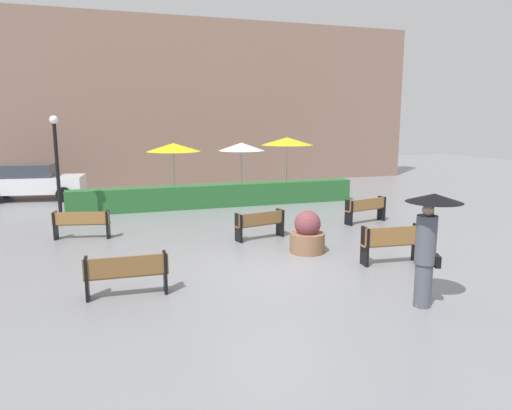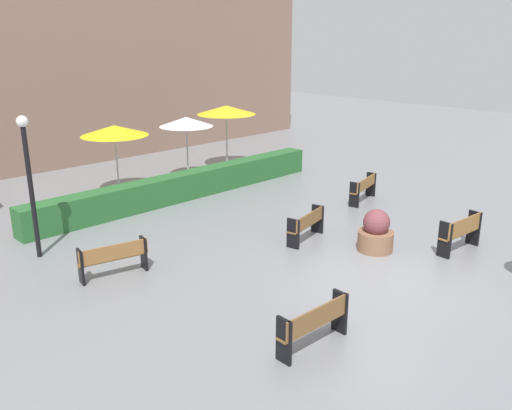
{
  "view_description": "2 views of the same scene",
  "coord_description": "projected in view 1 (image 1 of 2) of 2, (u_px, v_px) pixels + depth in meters",
  "views": [
    {
      "loc": [
        -3.76,
        -10.07,
        3.49
      ],
      "look_at": [
        0.42,
        2.59,
        1.08
      ],
      "focal_mm": 33.41,
      "sensor_mm": 36.0,
      "label": 1
    },
    {
      "loc": [
        -10.21,
        -6.08,
        5.47
      ],
      "look_at": [
        -1.45,
        2.74,
        1.51
      ],
      "focal_mm": 38.1,
      "sensor_mm": 36.0,
      "label": 2
    }
  ],
  "objects": [
    {
      "name": "lamp_post",
      "position": [
        57.0,
        158.0,
        15.71
      ],
      "size": [
        0.28,
        0.28,
        3.61
      ],
      "color": "black",
      "rests_on": "ground"
    },
    {
      "name": "hedge_strip",
      "position": [
        218.0,
        196.0,
        19.18
      ],
      "size": [
        11.55,
        0.7,
        0.9
      ],
      "primitive_type": "cube",
      "color": "#28602D",
      "rests_on": "ground"
    },
    {
      "name": "building_facade",
      "position": [
        170.0,
        103.0,
        25.37
      ],
      "size": [
        28.0,
        1.2,
        8.71
      ],
      "primitive_type": "cube",
      "color": "#846656",
      "rests_on": "ground"
    },
    {
      "name": "patio_umbrella_yellow_far",
      "position": [
        287.0,
        141.0,
        21.92
      ],
      "size": [
        2.39,
        2.39,
        2.66
      ],
      "color": "silver",
      "rests_on": "ground"
    },
    {
      "name": "patio_umbrella_white",
      "position": [
        241.0,
        147.0,
        20.98
      ],
      "size": [
        2.02,
        2.02,
        2.47
      ],
      "color": "silver",
      "rests_on": "ground"
    },
    {
      "name": "parked_car",
      "position": [
        31.0,
        181.0,
        20.8
      ],
      "size": [
        4.4,
        2.42,
        1.57
      ],
      "color": "silver",
      "rests_on": "ground"
    },
    {
      "name": "ground_plane",
      "position": [
        274.0,
        270.0,
        11.19
      ],
      "size": [
        60.0,
        60.0,
        0.0
      ],
      "primitive_type": "plane",
      "color": "gray"
    },
    {
      "name": "bench_mid_center",
      "position": [
        260.0,
        223.0,
        13.97
      ],
      "size": [
        1.57,
        0.67,
        0.82
      ],
      "color": "brown",
      "rests_on": "ground"
    },
    {
      "name": "bench_near_left",
      "position": [
        127.0,
        272.0,
        9.41
      ],
      "size": [
        1.64,
        0.4,
        0.85
      ],
      "color": "brown",
      "rests_on": "ground"
    },
    {
      "name": "patio_umbrella_yellow",
      "position": [
        174.0,
        147.0,
        20.15
      ],
      "size": [
        2.29,
        2.29,
        2.49
      ],
      "color": "silver",
      "rests_on": "ground"
    },
    {
      "name": "pedestrian_with_umbrella",
      "position": [
        429.0,
        233.0,
        8.75
      ],
      "size": [
        1.02,
        1.02,
        2.16
      ],
      "color": "#4C515B",
      "rests_on": "ground"
    },
    {
      "name": "bench_far_left",
      "position": [
        81.0,
        223.0,
        13.98
      ],
      "size": [
        1.64,
        0.65,
        0.82
      ],
      "color": "olive",
      "rests_on": "ground"
    },
    {
      "name": "bench_far_right",
      "position": [
        366.0,
        208.0,
        16.16
      ],
      "size": [
        1.66,
        0.69,
        0.84
      ],
      "color": "olive",
      "rests_on": "ground"
    },
    {
      "name": "planter_pot",
      "position": [
        307.0,
        235.0,
        12.58
      ],
      "size": [
        0.93,
        0.93,
        1.12
      ],
      "color": "brown",
      "rests_on": "ground"
    },
    {
      "name": "bench_near_right",
      "position": [
        392.0,
        242.0,
        11.54
      ],
      "size": [
        1.53,
        0.49,
        0.94
      ],
      "color": "olive",
      "rests_on": "ground"
    }
  ]
}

